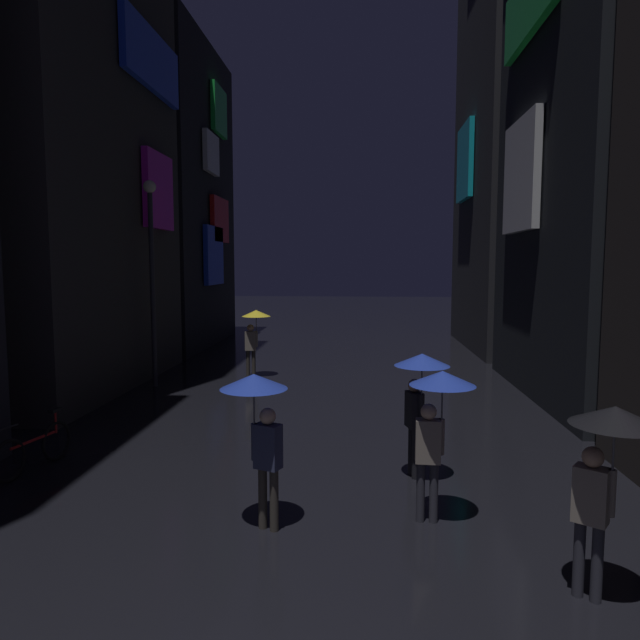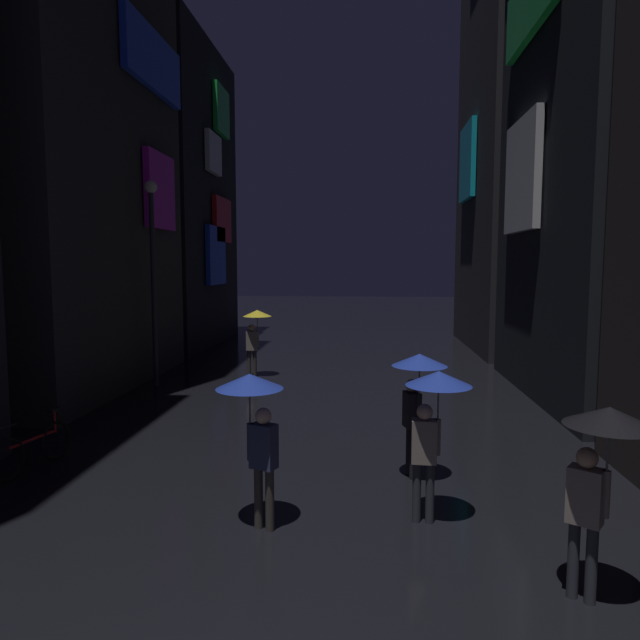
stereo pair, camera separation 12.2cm
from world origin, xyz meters
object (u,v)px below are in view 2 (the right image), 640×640
object	(u,v)px
pedestrian_midstreet_left_blue	(417,381)
streetlamp_left_far	(153,260)
pedestrian_foreground_left_blue	(434,404)
pedestrian_foreground_right_yellow	(255,324)
pedestrian_near_crossing_black	(601,449)
pedestrian_midstreet_centre_blue	(254,407)
bicycle_parked_at_storefront	(34,448)

from	to	relation	value
pedestrian_midstreet_left_blue	streetlamp_left_far	bearing A→B (deg)	135.94
pedestrian_foreground_left_blue	pedestrian_foreground_right_yellow	bearing A→B (deg)	114.03
pedestrian_foreground_right_yellow	pedestrian_near_crossing_black	bearing A→B (deg)	-63.19
pedestrian_midstreet_centre_blue	streetlamp_left_far	distance (m)	10.09
pedestrian_midstreet_centre_blue	streetlamp_left_far	xyz separation A→B (m)	(-4.68, 8.71, 2.00)
pedestrian_foreground_left_blue	pedestrian_midstreet_centre_blue	xyz separation A→B (m)	(-2.40, -0.40, 0.00)
streetlamp_left_far	pedestrian_foreground_left_blue	bearing A→B (deg)	-49.58
pedestrian_foreground_right_yellow	pedestrian_midstreet_left_blue	distance (m)	9.43
pedestrian_foreground_left_blue	streetlamp_left_far	world-z (taller)	streetlamp_left_far
pedestrian_foreground_left_blue	bicycle_parked_at_storefront	xyz separation A→B (m)	(-6.68, 1.47, -1.28)
pedestrian_midstreet_left_blue	pedestrian_near_crossing_black	world-z (taller)	same
pedestrian_foreground_left_blue	streetlamp_left_far	distance (m)	11.10
pedestrian_foreground_left_blue	pedestrian_near_crossing_black	world-z (taller)	same
bicycle_parked_at_storefront	streetlamp_left_far	bearing A→B (deg)	93.37
pedestrian_foreground_right_yellow	streetlamp_left_far	world-z (taller)	streetlamp_left_far
bicycle_parked_at_storefront	streetlamp_left_far	distance (m)	7.60
pedestrian_foreground_right_yellow	pedestrian_midstreet_centre_blue	world-z (taller)	same
bicycle_parked_at_storefront	pedestrian_near_crossing_black	bearing A→B (deg)	-21.77
pedestrian_foreground_left_blue	pedestrian_foreground_right_yellow	distance (m)	10.87
pedestrian_near_crossing_black	bicycle_parked_at_storefront	size ratio (longest dim) A/B	1.18
pedestrian_foreground_right_yellow	pedestrian_midstreet_centre_blue	bearing A→B (deg)	-78.90
pedestrian_midstreet_left_blue	streetlamp_left_far	distance (m)	9.93
pedestrian_midstreet_centre_blue	pedestrian_near_crossing_black	xyz separation A→B (m)	(3.90, -1.39, 0.00)
pedestrian_near_crossing_black	bicycle_parked_at_storefront	xyz separation A→B (m)	(-8.17, 3.26, -1.28)
streetlamp_left_far	bicycle_parked_at_storefront	bearing A→B (deg)	-86.63
pedestrian_midstreet_centre_blue	streetlamp_left_far	size ratio (longest dim) A/B	0.36
pedestrian_midstreet_centre_blue	bicycle_parked_at_storefront	xyz separation A→B (m)	(-4.28, 1.87, -1.28)
pedestrian_foreground_left_blue	pedestrian_foreground_right_yellow	world-z (taller)	same
pedestrian_midstreet_left_blue	bicycle_parked_at_storefront	size ratio (longest dim) A/B	1.18
pedestrian_midstreet_left_blue	pedestrian_near_crossing_black	xyz separation A→B (m)	(1.59, -3.35, 0.00)
pedestrian_midstreet_centre_blue	pedestrian_near_crossing_black	distance (m)	4.14
pedestrian_midstreet_centre_blue	bicycle_parked_at_storefront	bearing A→B (deg)	156.37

